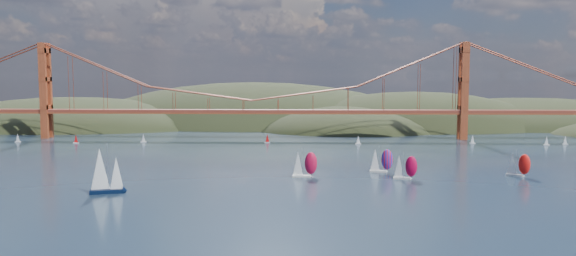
% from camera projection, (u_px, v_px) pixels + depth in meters
% --- Properties ---
extents(ground, '(1200.00, 1200.00, 0.00)m').
position_uv_depth(ground, '(185.00, 217.00, 144.55)').
color(ground, black).
rests_on(ground, ground).
extents(headlands, '(725.00, 225.00, 96.00)m').
position_uv_depth(headlands, '(325.00, 141.00, 421.17)').
color(headlands, black).
rests_on(headlands, ground).
extents(bridge, '(552.00, 12.00, 55.00)m').
position_uv_depth(bridge, '(249.00, 83.00, 320.73)').
color(bridge, maroon).
rests_on(bridge, ground).
extents(sloop_navy, '(10.57, 7.33, 15.65)m').
position_uv_depth(sloop_navy, '(105.00, 171.00, 172.38)').
color(sloop_navy, black).
rests_on(sloop_navy, ground).
extents(racer_0, '(8.88, 3.56, 10.26)m').
position_uv_depth(racer_0, '(304.00, 164.00, 200.13)').
color(racer_0, silver).
rests_on(racer_0, ground).
extents(racer_1, '(8.38, 4.13, 9.43)m').
position_uv_depth(racer_1, '(405.00, 167.00, 196.14)').
color(racer_1, silver).
rests_on(racer_1, ground).
extents(racer_2, '(8.29, 6.41, 9.40)m').
position_uv_depth(racer_2, '(518.00, 164.00, 201.65)').
color(racer_2, silver).
rests_on(racer_2, ground).
extents(racer_rwb, '(8.71, 3.67, 9.92)m').
position_uv_depth(racer_rwb, '(381.00, 160.00, 210.43)').
color(racer_rwb, silver).
rests_on(racer_rwb, ground).
extents(distant_boat_1, '(3.00, 2.00, 4.70)m').
position_uv_depth(distant_boat_1, '(18.00, 138.00, 305.56)').
color(distant_boat_1, silver).
rests_on(distant_boat_1, ground).
extents(distant_boat_2, '(3.00, 2.00, 4.70)m').
position_uv_depth(distant_boat_2, '(76.00, 139.00, 300.57)').
color(distant_boat_2, silver).
rests_on(distant_boat_2, ground).
extents(distant_boat_3, '(3.00, 2.00, 4.70)m').
position_uv_depth(distant_boat_3, '(143.00, 138.00, 304.77)').
color(distant_boat_3, silver).
rests_on(distant_boat_3, ground).
extents(distant_boat_4, '(3.00, 2.00, 4.70)m').
position_uv_depth(distant_boat_4, '(473.00, 139.00, 299.30)').
color(distant_boat_4, silver).
rests_on(distant_boat_4, ground).
extents(distant_boat_5, '(3.00, 2.00, 4.70)m').
position_uv_depth(distant_boat_5, '(547.00, 141.00, 291.66)').
color(distant_boat_5, silver).
rests_on(distant_boat_5, ground).
extents(distant_boat_6, '(3.00, 2.00, 4.70)m').
position_uv_depth(distant_boat_6, '(565.00, 140.00, 295.00)').
color(distant_boat_6, silver).
rests_on(distant_boat_6, ground).
extents(distant_boat_8, '(3.00, 2.00, 4.70)m').
position_uv_depth(distant_boat_8, '(358.00, 140.00, 296.80)').
color(distant_boat_8, silver).
rests_on(distant_boat_8, ground).
extents(distant_boat_9, '(3.00, 2.00, 4.70)m').
position_uv_depth(distant_boat_9, '(267.00, 138.00, 303.21)').
color(distant_boat_9, silver).
rests_on(distant_boat_9, ground).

